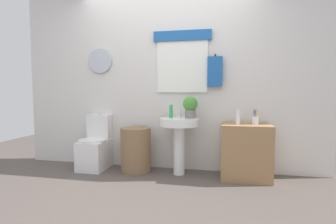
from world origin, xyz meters
TOP-DOWN VIEW (x-y plane):
  - ground_plane at (0.00, 0.00)m, footprint 8.00×8.00m
  - back_wall at (0.00, 1.15)m, footprint 4.40×0.18m
  - toilet at (-1.01, 0.89)m, footprint 0.38×0.51m
  - laundry_hamper at (-0.39, 0.85)m, footprint 0.42×0.42m
  - pedestal_sink at (0.22, 0.85)m, footprint 0.52×0.52m
  - faucet at (0.22, 0.97)m, footprint 0.03×0.03m
  - wooden_cabinet at (1.08, 0.85)m, footprint 0.61×0.44m
  - soap_bottle at (0.10, 0.90)m, footprint 0.05×0.05m
  - potted_plant at (0.36, 0.91)m, footprint 0.20×0.20m
  - lotion_bottle at (0.97, 0.81)m, footprint 0.05×0.05m
  - toothbrush_cup at (1.19, 0.87)m, footprint 0.08×0.08m

SIDE VIEW (x-z plane):
  - ground_plane at x=0.00m, z-range 0.00..0.00m
  - toilet at x=-1.01m, z-range -0.10..0.69m
  - laundry_hamper at x=-0.39m, z-range 0.00..0.61m
  - wooden_cabinet at x=1.08m, z-range 0.00..0.70m
  - pedestal_sink at x=0.22m, z-range 0.20..0.95m
  - toothbrush_cup at x=1.19m, z-range 0.66..0.85m
  - lotion_bottle at x=0.97m, z-range 0.70..0.89m
  - faucet at x=0.22m, z-range 0.76..0.86m
  - soap_bottle at x=0.10m, z-range 0.76..0.93m
  - potted_plant at x=0.36m, z-range 0.77..1.06m
  - back_wall at x=0.00m, z-range 0.01..2.61m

